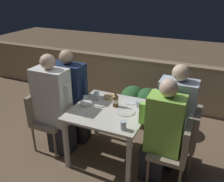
% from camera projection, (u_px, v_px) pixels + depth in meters
% --- Properties ---
extents(ground_plane, '(16.00, 16.00, 0.00)m').
position_uv_depth(ground_plane, '(110.00, 156.00, 3.23)').
color(ground_plane, '#7A6047').
extents(parapet_wall, '(9.00, 0.18, 0.88)m').
position_uv_depth(parapet_wall, '(147.00, 82.00, 4.48)').
color(parapet_wall, tan).
rests_on(parapet_wall, ground_plane).
extents(dining_table, '(0.92, 0.90, 0.72)m').
position_uv_depth(dining_table, '(110.00, 116.00, 2.97)').
color(dining_table, silver).
rests_on(dining_table, ground_plane).
extents(planter_hedge, '(0.88, 0.47, 0.64)m').
position_uv_depth(planter_hedge, '(147.00, 105.00, 3.82)').
color(planter_hedge, brown).
rests_on(planter_hedge, ground_plane).
extents(chair_left_near, '(0.41, 0.41, 0.83)m').
position_uv_depth(chair_left_near, '(45.00, 115.00, 3.24)').
color(chair_left_near, gray).
rests_on(chair_left_near, ground_plane).
extents(person_white_polo, '(0.51, 0.26, 1.38)m').
position_uv_depth(person_white_polo, '(54.00, 106.00, 3.09)').
color(person_white_polo, '#282833').
rests_on(person_white_polo, ground_plane).
extents(chair_left_far, '(0.41, 0.41, 0.83)m').
position_uv_depth(chair_left_far, '(61.00, 106.00, 3.49)').
color(chair_left_far, gray).
rests_on(chair_left_far, ground_plane).
extents(person_navy_jumper, '(0.51, 0.26, 1.36)m').
position_uv_depth(person_navy_jumper, '(71.00, 97.00, 3.35)').
color(person_navy_jumper, '#282833').
rests_on(person_navy_jumper, ground_plane).
extents(chair_right_near, '(0.41, 0.41, 0.83)m').
position_uv_depth(chair_right_near, '(177.00, 148.00, 2.59)').
color(chair_right_near, gray).
rests_on(chair_right_near, ground_plane).
extents(person_green_blouse, '(0.48, 0.26, 1.29)m').
position_uv_depth(person_green_blouse, '(161.00, 133.00, 2.60)').
color(person_green_blouse, '#282833').
rests_on(person_green_blouse, ground_plane).
extents(chair_right_far, '(0.41, 0.41, 0.83)m').
position_uv_depth(chair_right_far, '(187.00, 135.00, 2.82)').
color(chair_right_far, gray).
rests_on(chair_right_far, ground_plane).
extents(person_blue_shirt, '(0.49, 0.26, 1.36)m').
position_uv_depth(person_blue_shirt, '(173.00, 118.00, 2.81)').
color(person_blue_shirt, '#282833').
rests_on(person_blue_shirt, ground_plane).
extents(beer_bottle, '(0.07, 0.07, 0.23)m').
position_uv_depth(beer_bottle, '(116.00, 100.00, 2.97)').
color(beer_bottle, brown).
rests_on(beer_bottle, dining_table).
extents(plate_0, '(0.18, 0.18, 0.01)m').
position_uv_depth(plate_0, '(101.00, 104.00, 3.05)').
color(plate_0, silver).
rests_on(plate_0, dining_table).
extents(plate_1, '(0.24, 0.24, 0.01)m').
position_uv_depth(plate_1, '(125.00, 112.00, 2.87)').
color(plate_1, silver).
rests_on(plate_1, dining_table).
extents(plate_2, '(0.22, 0.22, 0.01)m').
position_uv_depth(plate_2, '(131.00, 101.00, 3.13)').
color(plate_2, white).
rests_on(plate_2, dining_table).
extents(bowl_0, '(0.15, 0.15, 0.05)m').
position_uv_depth(bowl_0, '(86.00, 104.00, 3.01)').
color(bowl_0, beige).
rests_on(bowl_0, dining_table).
extents(bowl_1, '(0.15, 0.15, 0.04)m').
position_uv_depth(bowl_1, '(109.00, 97.00, 3.20)').
color(bowl_1, tan).
rests_on(bowl_1, dining_table).
extents(glass_cup_0, '(0.06, 0.06, 0.08)m').
position_uv_depth(glass_cup_0, '(86.00, 98.00, 3.12)').
color(glass_cup_0, silver).
rests_on(glass_cup_0, dining_table).
extents(glass_cup_1, '(0.08, 0.08, 0.08)m').
position_uv_depth(glass_cup_1, '(139.00, 104.00, 2.98)').
color(glass_cup_1, silver).
rests_on(glass_cup_1, dining_table).
extents(glass_cup_2, '(0.07, 0.07, 0.10)m').
position_uv_depth(glass_cup_2, '(123.00, 125.00, 2.51)').
color(glass_cup_2, silver).
rests_on(glass_cup_2, dining_table).
extents(glass_cup_3, '(0.07, 0.07, 0.11)m').
position_uv_depth(glass_cup_3, '(96.00, 96.00, 3.15)').
color(glass_cup_3, silver).
rests_on(glass_cup_3, dining_table).
extents(fork_0, '(0.04, 0.17, 0.01)m').
position_uv_depth(fork_0, '(87.00, 114.00, 2.82)').
color(fork_0, silver).
rests_on(fork_0, dining_table).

